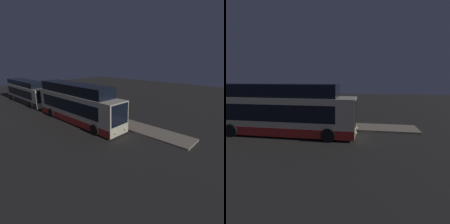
{
  "view_description": "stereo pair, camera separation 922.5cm",
  "coord_description": "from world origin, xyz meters",
  "views": [
    {
      "loc": [
        13.91,
        -11.1,
        6.73
      ],
      "look_at": [
        3.01,
        0.5,
        1.95
      ],
      "focal_mm": 28.0,
      "sensor_mm": 36.0,
      "label": 1
    },
    {
      "loc": [
        5.21,
        -13.39,
        4.7
      ],
      "look_at": [
        3.01,
        0.5,
        1.95
      ],
      "focal_mm": 28.0,
      "sensor_mm": 36.0,
      "label": 2
    }
  ],
  "objects": [
    {
      "name": "ground",
      "position": [
        0.0,
        0.0,
        0.0
      ],
      "size": [
        80.0,
        80.0,
        0.0
      ],
      "primitive_type": "plane",
      "color": "#2B2826"
    },
    {
      "name": "platform",
      "position": [
        0.0,
        2.82,
        0.09
      ],
      "size": [
        20.0,
        2.44,
        0.17
      ],
      "color": "gray",
      "rests_on": "ground"
    },
    {
      "name": "bus_lead",
      "position": [
        -1.75,
        -0.1,
        1.9
      ],
      "size": [
        12.45,
        2.74,
        4.25
      ],
      "color": "beige",
      "rests_on": "ground"
    },
    {
      "name": "bus_second",
      "position": [
        -15.18,
        -0.1,
        1.61
      ],
      "size": [
        11.67,
        2.8,
        3.58
      ],
      "color": "beige",
      "rests_on": "ground"
    },
    {
      "name": "passenger_boarding",
      "position": [
        2.85,
        2.15,
        1.06
      ],
      "size": [
        0.51,
        0.51,
        1.64
      ],
      "rotation": [
        0.0,
        0.0,
        2.33
      ],
      "color": "#2D2D33",
      "rests_on": "platform"
    },
    {
      "name": "passenger_waiting",
      "position": [
        2.44,
        3.03,
        1.17
      ],
      "size": [
        0.59,
        0.54,
        1.8
      ],
      "rotation": [
        0.0,
        0.0,
        2.19
      ],
      "color": "gray",
      "rests_on": "platform"
    },
    {
      "name": "passenger_with_bags",
      "position": [
        0.12,
        2.07,
        1.14
      ],
      "size": [
        0.62,
        0.62,
        1.79
      ],
      "rotation": [
        0.0,
        0.0,
        2.37
      ],
      "color": "silver",
      "rests_on": "platform"
    },
    {
      "name": "suitcase",
      "position": [
        0.54,
        2.45,
        0.49
      ],
      "size": [
        0.45,
        0.21,
        0.87
      ],
      "color": "black",
      "rests_on": "platform"
    },
    {
      "name": "sign_post",
      "position": [
        -2.24,
        3.22,
        1.57
      ],
      "size": [
        0.1,
        0.62,
        2.24
      ],
      "color": "#4C4C51",
      "rests_on": "platform"
    }
  ]
}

